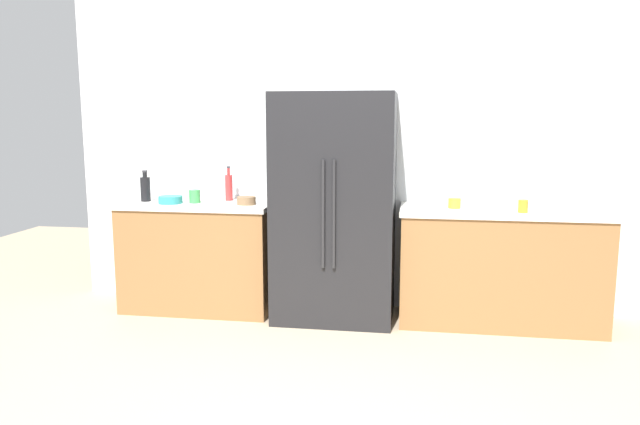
{
  "coord_description": "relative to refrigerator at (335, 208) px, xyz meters",
  "views": [
    {
      "loc": [
        0.51,
        -2.98,
        1.59
      ],
      "look_at": [
        -0.04,
        0.51,
        1.03
      ],
      "focal_mm": 33.66,
      "sensor_mm": 36.0,
      "label": 1
    }
  ],
  "objects": [
    {
      "name": "bottle_b",
      "position": [
        -0.92,
        0.18,
        0.13
      ],
      "size": [
        0.06,
        0.06,
        0.29
      ],
      "color": "red",
      "rests_on": "counter_left"
    },
    {
      "name": "counter_left",
      "position": [
        -1.14,
        0.05,
        -0.44
      ],
      "size": [
        1.26,
        0.61,
        0.9
      ],
      "color": "olive",
      "rests_on": "ground_plane"
    },
    {
      "name": "bowl_a",
      "position": [
        -0.71,
        -0.03,
        0.05
      ],
      "size": [
        0.15,
        0.15,
        0.06
      ],
      "primitive_type": "cylinder",
      "color": "brown",
      "rests_on": "counter_left"
    },
    {
      "name": "cup_c",
      "position": [
        0.92,
        0.03,
        0.05
      ],
      "size": [
        0.1,
        0.1,
        0.08
      ],
      "primitive_type": "cylinder",
      "color": "yellow",
      "rests_on": "counter_right"
    },
    {
      "name": "kitchen_back_panel",
      "position": [
        0.11,
        0.4,
        0.65
      ],
      "size": [
        4.83,
        0.1,
        3.07
      ],
      "primitive_type": "cube",
      "color": "silver",
      "rests_on": "ground_plane"
    },
    {
      "name": "toaster",
      "position": [
        1.69,
        0.02,
        0.1
      ],
      "size": [
        0.21,
        0.15,
        0.16
      ],
      "primitive_type": "cube",
      "color": "silver",
      "rests_on": "counter_right"
    },
    {
      "name": "refrigerator",
      "position": [
        0.0,
        0.0,
        0.0
      ],
      "size": [
        0.93,
        0.68,
        1.78
      ],
      "color": "black",
      "rests_on": "ground_plane"
    },
    {
      "name": "bowl_b",
      "position": [
        -1.33,
        0.16,
        0.04
      ],
      "size": [
        0.15,
        0.15,
        0.05
      ],
      "primitive_type": "cylinder",
      "color": "white",
      "rests_on": "counter_left"
    },
    {
      "name": "bowl_c",
      "position": [
        -1.33,
        -0.07,
        0.04
      ],
      "size": [
        0.19,
        0.19,
        0.06
      ],
      "primitive_type": "cylinder",
      "color": "teal",
      "rests_on": "counter_left"
    },
    {
      "name": "counter_right",
      "position": [
        1.28,
        0.05,
        -0.44
      ],
      "size": [
        1.54,
        0.61,
        0.9
      ],
      "color": "olive",
      "rests_on": "ground_plane"
    },
    {
      "name": "ground_plane",
      "position": [
        0.11,
        -1.64,
        -0.89
      ],
      "size": [
        9.95,
        9.95,
        0.0
      ],
      "primitive_type": "plane",
      "color": "tan"
    },
    {
      "name": "cup_b",
      "position": [
        -1.15,
        -0.01,
        0.07
      ],
      "size": [
        0.09,
        0.09,
        0.11
      ],
      "primitive_type": "cylinder",
      "color": "green",
      "rests_on": "counter_left"
    },
    {
      "name": "cup_a",
      "position": [
        1.4,
        -0.11,
        0.06
      ],
      "size": [
        0.07,
        0.07,
        0.1
      ],
      "primitive_type": "cylinder",
      "color": "orange",
      "rests_on": "counter_right"
    },
    {
      "name": "bottle_a",
      "position": [
        -1.58,
        0.02,
        0.12
      ],
      "size": [
        0.08,
        0.08,
        0.26
      ],
      "color": "black",
      "rests_on": "counter_left"
    }
  ]
}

